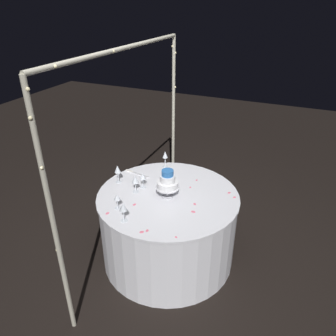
# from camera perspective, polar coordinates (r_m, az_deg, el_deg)

# --- Properties ---
(ground_plane) EXTENTS (12.00, 12.00, 0.00)m
(ground_plane) POSITION_cam_1_polar(r_m,az_deg,el_deg) (3.52, -0.00, -15.15)
(ground_plane) COLOR black
(decorative_arch) EXTENTS (2.16, 0.06, 2.06)m
(decorative_arch) POSITION_cam_1_polar(r_m,az_deg,el_deg) (2.94, -7.03, 7.14)
(decorative_arch) COLOR #B7B29E
(decorative_arch) RESTS_ON ground
(main_table) EXTENTS (1.34, 1.34, 0.76)m
(main_table) POSITION_cam_1_polar(r_m,az_deg,el_deg) (3.28, -0.00, -10.30)
(main_table) COLOR white
(main_table) RESTS_ON ground
(tiered_cake) EXTENTS (0.22, 0.22, 0.28)m
(tiered_cake) POSITION_cam_1_polar(r_m,az_deg,el_deg) (2.94, -0.08, -2.45)
(tiered_cake) COLOR silver
(tiered_cake) RESTS_ON main_table
(wine_glass_0) EXTENTS (0.07, 0.07, 0.18)m
(wine_glass_0) POSITION_cam_1_polar(r_m,az_deg,el_deg) (2.67, -7.88, -6.93)
(wine_glass_0) COLOR silver
(wine_glass_0) RESTS_ON main_table
(wine_glass_1) EXTENTS (0.07, 0.07, 0.17)m
(wine_glass_1) POSITION_cam_1_polar(r_m,az_deg,el_deg) (3.05, -5.79, -2.11)
(wine_glass_1) COLOR silver
(wine_glass_1) RESTS_ON main_table
(wine_glass_2) EXTENTS (0.06, 0.06, 0.16)m
(wine_glass_2) POSITION_cam_1_polar(r_m,az_deg,el_deg) (3.12, -4.45, -1.59)
(wine_glass_2) COLOR silver
(wine_glass_2) RESTS_ON main_table
(wine_glass_3) EXTENTS (0.06, 0.06, 0.19)m
(wine_glass_3) POSITION_cam_1_polar(r_m,az_deg,el_deg) (3.23, -8.85, -0.31)
(wine_glass_3) COLOR silver
(wine_glass_3) RESTS_ON main_table
(wine_glass_4) EXTENTS (0.06, 0.06, 0.14)m
(wine_glass_4) POSITION_cam_1_polar(r_m,az_deg,el_deg) (2.85, -8.93, -5.23)
(wine_glass_4) COLOR silver
(wine_glass_4) RESTS_ON main_table
(wine_glass_5) EXTENTS (0.06, 0.06, 0.18)m
(wine_glass_5) POSITION_cam_1_polar(r_m,az_deg,el_deg) (3.48, -0.50, 2.21)
(wine_glass_5) COLOR silver
(wine_glass_5) RESTS_ON main_table
(cake_knife) EXTENTS (0.07, 0.29, 0.01)m
(cake_knife) POSITION_cam_1_polar(r_m,az_deg,el_deg) (3.43, -5.69, -0.89)
(cake_knife) COLOR silver
(cake_knife) RESTS_ON main_table
(rose_petal_0) EXTENTS (0.04, 0.05, 0.00)m
(rose_petal_0) POSITION_cam_1_polar(r_m,az_deg,el_deg) (2.62, -4.64, -11.15)
(rose_petal_0) COLOR #EA6B84
(rose_petal_0) RESTS_ON main_table
(rose_petal_1) EXTENTS (0.03, 0.04, 0.00)m
(rose_petal_1) POSITION_cam_1_polar(r_m,az_deg,el_deg) (2.84, 4.45, -7.67)
(rose_petal_1) COLOR #EA6B84
(rose_petal_1) RESTS_ON main_table
(rose_petal_2) EXTENTS (0.04, 0.04, 0.00)m
(rose_petal_2) POSITION_cam_1_polar(r_m,az_deg,el_deg) (2.93, 4.72, -6.34)
(rose_petal_2) COLOR #EA6B84
(rose_petal_2) RESTS_ON main_table
(rose_petal_3) EXTENTS (0.04, 0.04, 0.00)m
(rose_petal_3) POSITION_cam_1_polar(r_m,az_deg,el_deg) (3.14, 10.70, -4.31)
(rose_petal_3) COLOR #EA6B84
(rose_petal_3) RESTS_ON main_table
(rose_petal_4) EXTENTS (0.04, 0.03, 0.00)m
(rose_petal_4) POSITION_cam_1_polar(r_m,az_deg,el_deg) (2.86, -10.60, -7.83)
(rose_petal_4) COLOR #EA6B84
(rose_petal_4) RESTS_ON main_table
(rose_petal_5) EXTENTS (0.02, 0.03, 0.00)m
(rose_petal_5) POSITION_cam_1_polar(r_m,az_deg,el_deg) (2.57, 1.42, -12.05)
(rose_petal_5) COLOR #EA6B84
(rose_petal_5) RESTS_ON main_table
(rose_petal_6) EXTENTS (0.04, 0.04, 0.00)m
(rose_petal_6) POSITION_cam_1_polar(r_m,az_deg,el_deg) (3.08, 11.60, -5.07)
(rose_petal_6) COLOR #EA6B84
(rose_petal_6) RESTS_ON main_table
(rose_petal_7) EXTENTS (0.04, 0.03, 0.00)m
(rose_petal_7) POSITION_cam_1_polar(r_m,az_deg,el_deg) (3.20, -1.66, -3.09)
(rose_petal_7) COLOR #EA6B84
(rose_petal_7) RESTS_ON main_table
(rose_petal_8) EXTENTS (0.03, 0.02, 0.00)m
(rose_petal_8) POSITION_cam_1_polar(r_m,az_deg,el_deg) (3.17, 3.93, -3.42)
(rose_petal_8) COLOR #EA6B84
(rose_petal_8) RESTS_ON main_table
(rose_petal_9) EXTENTS (0.04, 0.03, 0.00)m
(rose_petal_9) POSITION_cam_1_polar(r_m,az_deg,el_deg) (2.93, -5.92, -6.41)
(rose_petal_9) COLOR #EA6B84
(rose_petal_9) RESTS_ON main_table
(rose_petal_10) EXTENTS (0.04, 0.03, 0.00)m
(rose_petal_10) POSITION_cam_1_polar(r_m,az_deg,el_deg) (2.63, -3.69, -10.93)
(rose_petal_10) COLOR #EA6B84
(rose_petal_10) RESTS_ON main_table
(rose_petal_11) EXTENTS (0.03, 0.02, 0.00)m
(rose_petal_11) POSITION_cam_1_polar(r_m,az_deg,el_deg) (3.30, 5.05, -2.14)
(rose_petal_11) COLOR #EA6B84
(rose_petal_11) RESTS_ON main_table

